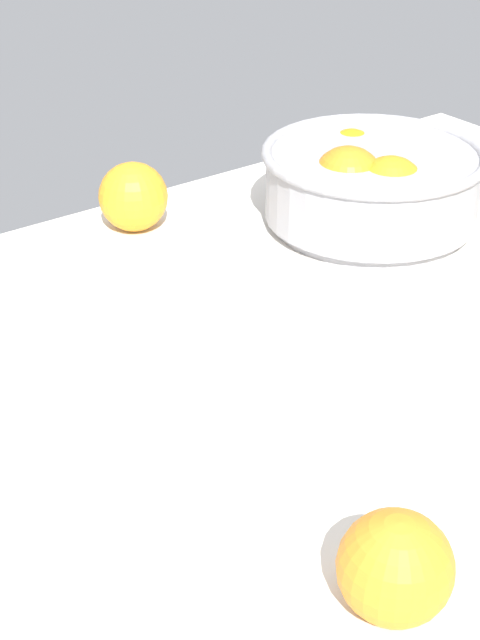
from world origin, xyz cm
name	(u,v)px	position (x,y,z in cm)	size (l,w,h in cm)	color
ground_plane	(243,435)	(0.00, 0.00, -1.50)	(145.40, 91.96, 3.00)	silver
fruit_bowl	(372,184)	(35.04, 22.18, 5.31)	(25.94, 25.94, 10.65)	#99999E
loose_orange_1	(395,568)	(-4.64, -22.33, 3.79)	(7.58, 7.58, 7.58)	orange
loose_orange_2	(133,197)	(12.35, 37.96, 4.03)	(8.07, 8.07, 8.07)	orange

